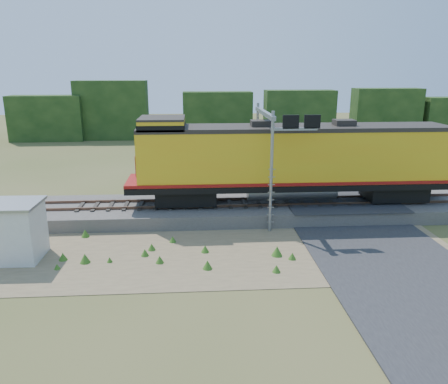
{
  "coord_description": "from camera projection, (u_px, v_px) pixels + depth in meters",
  "views": [
    {
      "loc": [
        -2.04,
        -19.61,
        8.83
      ],
      "look_at": [
        -0.53,
        3.0,
        2.4
      ],
      "focal_mm": 35.0,
      "sensor_mm": 36.0,
      "label": 1
    }
  ],
  "objects": [
    {
      "name": "road",
      "position": [
        372.0,
        244.0,
        22.5
      ],
      "size": [
        7.0,
        66.0,
        0.86
      ],
      "color": "#38383A",
      "rests_on": "ground"
    },
    {
      "name": "dirt_shoulder",
      "position": [
        198.0,
        252.0,
        21.71
      ],
      "size": [
        26.0,
        8.0,
        0.03
      ],
      "primitive_type": "cube",
      "color": "#8C7754",
      "rests_on": "ground"
    },
    {
      "name": "weed_clumps",
      "position": [
        167.0,
        257.0,
        21.24
      ],
      "size": [
        15.0,
        6.2,
        0.56
      ],
      "primitive_type": null,
      "color": "#3B6D1F",
      "rests_on": "ground"
    },
    {
      "name": "tree_line_north",
      "position": [
        210.0,
        114.0,
        57.0
      ],
      "size": [
        130.0,
        3.0,
        6.5
      ],
      "color": "#183312",
      "rests_on": "ground"
    },
    {
      "name": "shed",
      "position": [
        16.0,
        231.0,
        20.64
      ],
      "size": [
        2.42,
        2.42,
        2.82
      ],
      "rotation": [
        0.0,
        0.0,
        -0.02
      ],
      "color": "silver",
      "rests_on": "ground"
    },
    {
      "name": "ballast",
      "position": [
        229.0,
        210.0,
        27.01
      ],
      "size": [
        70.0,
        5.0,
        0.8
      ],
      "primitive_type": "cube",
      "color": "slate",
      "rests_on": "ground"
    },
    {
      "name": "locomotive",
      "position": [
        288.0,
        160.0,
        26.39
      ],
      "size": [
        19.99,
        3.05,
        5.16
      ],
      "color": "black",
      "rests_on": "rails"
    },
    {
      "name": "ground",
      "position": [
        239.0,
        256.0,
        21.36
      ],
      "size": [
        140.0,
        140.0,
        0.0
      ],
      "primitive_type": "plane",
      "color": "#475123",
      "rests_on": "ground"
    },
    {
      "name": "rails",
      "position": [
        229.0,
        202.0,
        26.88
      ],
      "size": [
        70.0,
        1.54,
        0.16
      ],
      "color": "brown",
      "rests_on": "ballast"
    },
    {
      "name": "signal_gantry",
      "position": [
        272.0,
        136.0,
        25.27
      ],
      "size": [
        2.65,
        6.2,
        6.7
      ],
      "color": "gray",
      "rests_on": "ground"
    }
  ]
}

